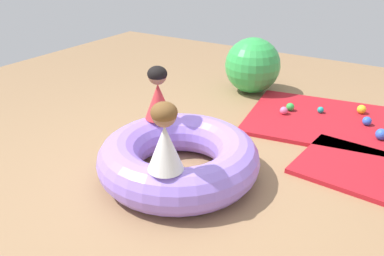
{
  "coord_description": "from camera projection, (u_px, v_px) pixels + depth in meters",
  "views": [
    {
      "loc": [
        1.51,
        -2.43,
        1.74
      ],
      "look_at": [
        -0.05,
        0.07,
        0.35
      ],
      "focal_mm": 37.82,
      "sensor_mm": 36.0,
      "label": 1
    }
  ],
  "objects": [
    {
      "name": "play_ball_teal",
      "position": [
        321.0,
        110.0,
        4.32
      ],
      "size": [
        0.07,
        0.07,
        0.07
      ],
      "primitive_type": "sphere",
      "color": "teal",
      "rests_on": "gym_mat_center_rear"
    },
    {
      "name": "play_ball_green",
      "position": [
        290.0,
        107.0,
        4.37
      ],
      "size": [
        0.09,
        0.09,
        0.09
      ],
      "primitive_type": "sphere",
      "color": "green",
      "rests_on": "gym_mat_center_rear"
    },
    {
      "name": "ground_plane",
      "position": [
        193.0,
        171.0,
        3.33
      ],
      "size": [
        8.0,
        8.0,
        0.0
      ],
      "primitive_type": "plane",
      "color": "#93704C"
    },
    {
      "name": "child_in_white",
      "position": [
        165.0,
        138.0,
        2.61
      ],
      "size": [
        0.31,
        0.31,
        0.48
      ],
      "rotation": [
        0.0,
        0.0,
        5.96
      ],
      "color": "white",
      "rests_on": "inflatable_cushion"
    },
    {
      "name": "play_ball_blue",
      "position": [
        367.0,
        121.0,
        4.04
      ],
      "size": [
        0.09,
        0.09,
        0.09
      ],
      "primitive_type": "sphere",
      "color": "blue",
      "rests_on": "gym_mat_center_rear"
    },
    {
      "name": "exercise_ball_large",
      "position": [
        253.0,
        65.0,
        4.91
      ],
      "size": [
        0.67,
        0.67,
        0.67
      ],
      "primitive_type": "sphere",
      "color": "green",
      "rests_on": "ground"
    },
    {
      "name": "child_in_red",
      "position": [
        158.0,
        93.0,
        3.39
      ],
      "size": [
        0.33,
        0.33,
        0.46
      ],
      "rotation": [
        0.0,
        0.0,
        3.74
      ],
      "color": "red",
      "rests_on": "inflatable_cushion"
    },
    {
      "name": "play_ball_blue_second",
      "position": [
        381.0,
        134.0,
        3.74
      ],
      "size": [
        0.11,
        0.11,
        0.11
      ],
      "primitive_type": "sphere",
      "color": "blue",
      "rests_on": "gym_mat_center_rear"
    },
    {
      "name": "inflatable_cushion",
      "position": [
        179.0,
        158.0,
        3.18
      ],
      "size": [
        1.28,
        1.28,
        0.34
      ],
      "primitive_type": "torus",
      "color": "#9975EA",
      "rests_on": "ground"
    },
    {
      "name": "play_ball_yellow",
      "position": [
        362.0,
        109.0,
        4.3
      ],
      "size": [
        0.09,
        0.09,
        0.09
      ],
      "primitive_type": "sphere",
      "color": "yellow",
      "rests_on": "gym_mat_center_rear"
    },
    {
      "name": "gym_mat_center_rear",
      "position": [
        341.0,
        123.0,
        4.14
      ],
      "size": [
        2.02,
        1.51,
        0.04
      ],
      "primitive_type": "cube",
      "rotation": [
        0.0,
        0.0,
        0.15
      ],
      "color": "#B21923",
      "rests_on": "ground"
    },
    {
      "name": "play_ball_pink",
      "position": [
        284.0,
        110.0,
        4.29
      ],
      "size": [
        0.08,
        0.08,
        0.08
      ],
      "primitive_type": "sphere",
      "color": "pink",
      "rests_on": "gym_mat_center_rear"
    }
  ]
}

